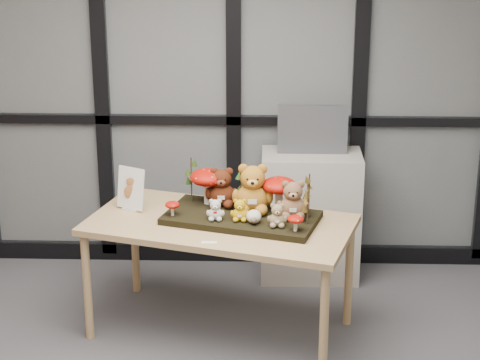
{
  "coord_description": "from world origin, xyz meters",
  "views": [
    {
      "loc": [
        0.68,
        -3.27,
        2.63
      ],
      "look_at": [
        0.53,
        1.39,
        0.99
      ],
      "focal_mm": 65.0,
      "sensor_mm": 36.0,
      "label": 1
    }
  ],
  "objects_px": {
    "diorama_tray": "(241,218)",
    "bear_tan_back": "(293,197)",
    "bear_pooh_yellow": "(253,185)",
    "mushroom_back_right": "(279,193)",
    "mushroom_front_left": "(172,208)",
    "monitor": "(313,129)",
    "bear_small_yellow": "(240,208)",
    "bear_white_bow": "(215,208)",
    "cabinet": "(310,216)",
    "mushroom_back_left": "(208,185)",
    "mushroom_front_right": "(296,222)",
    "plush_cream_hedgehog": "(254,216)",
    "display_table": "(220,232)",
    "sign_holder": "(131,191)",
    "bear_beige_small": "(277,214)"
  },
  "relations": [
    {
      "from": "plush_cream_hedgehog",
      "to": "mushroom_front_right",
      "type": "xyz_separation_m",
      "value": [
        0.23,
        -0.11,
        0.01
      ]
    },
    {
      "from": "bear_white_bow",
      "to": "mushroom_back_right",
      "type": "bearing_deg",
      "value": 39.14
    },
    {
      "from": "bear_tan_back",
      "to": "mushroom_front_left",
      "type": "relative_size",
      "value": 2.59
    },
    {
      "from": "bear_tan_back",
      "to": "mushroom_back_left",
      "type": "relative_size",
      "value": 1.04
    },
    {
      "from": "mushroom_front_left",
      "to": "sign_holder",
      "type": "xyz_separation_m",
      "value": [
        -0.27,
        0.18,
        0.03
      ]
    },
    {
      "from": "mushroom_back_right",
      "to": "sign_holder",
      "type": "bearing_deg",
      "value": 174.56
    },
    {
      "from": "diorama_tray",
      "to": "mushroom_back_left",
      "type": "xyz_separation_m",
      "value": [
        -0.21,
        0.18,
        0.14
      ]
    },
    {
      "from": "bear_tan_back",
      "to": "monitor",
      "type": "distance_m",
      "value": 0.86
    },
    {
      "from": "bear_tan_back",
      "to": "mushroom_front_right",
      "type": "height_order",
      "value": "bear_tan_back"
    },
    {
      "from": "bear_small_yellow",
      "to": "plush_cream_hedgehog",
      "type": "xyz_separation_m",
      "value": [
        0.08,
        -0.04,
        -0.03
      ]
    },
    {
      "from": "plush_cream_hedgehog",
      "to": "mushroom_front_right",
      "type": "height_order",
      "value": "mushroom_front_right"
    },
    {
      "from": "bear_pooh_yellow",
      "to": "cabinet",
      "type": "relative_size",
      "value": 0.36
    },
    {
      "from": "bear_white_bow",
      "to": "plush_cream_hedgehog",
      "type": "distance_m",
      "value": 0.23
    },
    {
      "from": "display_table",
      "to": "mushroom_back_right",
      "type": "distance_m",
      "value": 0.42
    },
    {
      "from": "cabinet",
      "to": "monitor",
      "type": "height_order",
      "value": "monitor"
    },
    {
      "from": "monitor",
      "to": "plush_cream_hedgehog",
      "type": "bearing_deg",
      "value": -111.81
    },
    {
      "from": "bear_tan_back",
      "to": "monitor",
      "type": "xyz_separation_m",
      "value": [
        0.15,
        0.83,
        0.17
      ]
    },
    {
      "from": "bear_white_bow",
      "to": "sign_holder",
      "type": "xyz_separation_m",
      "value": [
        -0.52,
        0.24,
        0.01
      ]
    },
    {
      "from": "mushroom_front_left",
      "to": "monitor",
      "type": "height_order",
      "value": "monitor"
    },
    {
      "from": "diorama_tray",
      "to": "mushroom_back_right",
      "type": "relative_size",
      "value": 3.89
    },
    {
      "from": "bear_tan_back",
      "to": "bear_small_yellow",
      "type": "relative_size",
      "value": 1.72
    },
    {
      "from": "bear_white_bow",
      "to": "mushroom_back_right",
      "type": "height_order",
      "value": "mushroom_back_right"
    },
    {
      "from": "bear_pooh_yellow",
      "to": "sign_holder",
      "type": "height_order",
      "value": "bear_pooh_yellow"
    },
    {
      "from": "mushroom_back_left",
      "to": "bear_white_bow",
      "type": "bearing_deg",
      "value": -76.71
    },
    {
      "from": "sign_holder",
      "to": "mushroom_back_left",
      "type": "bearing_deg",
      "value": 30.67
    },
    {
      "from": "bear_small_yellow",
      "to": "mushroom_front_left",
      "type": "bearing_deg",
      "value": -171.97
    },
    {
      "from": "plush_cream_hedgehog",
      "to": "cabinet",
      "type": "distance_m",
      "value": 1.04
    },
    {
      "from": "diorama_tray",
      "to": "bear_tan_back",
      "type": "bearing_deg",
      "value": 11.07
    },
    {
      "from": "bear_small_yellow",
      "to": "bear_white_bow",
      "type": "xyz_separation_m",
      "value": [
        -0.14,
        0.01,
        -0.0
      ]
    },
    {
      "from": "diorama_tray",
      "to": "mushroom_back_left",
      "type": "bearing_deg",
      "value": 155.48
    },
    {
      "from": "bear_pooh_yellow",
      "to": "mushroom_front_right",
      "type": "relative_size",
      "value": 3.15
    },
    {
      "from": "bear_small_yellow",
      "to": "bear_beige_small",
      "type": "distance_m",
      "value": 0.23
    },
    {
      "from": "bear_tan_back",
      "to": "monitor",
      "type": "bearing_deg",
      "value": 96.45
    },
    {
      "from": "bear_white_bow",
      "to": "mushroom_back_left",
      "type": "relative_size",
      "value": 0.59
    },
    {
      "from": "bear_pooh_yellow",
      "to": "mushroom_back_right",
      "type": "relative_size",
      "value": 1.42
    },
    {
      "from": "display_table",
      "to": "mushroom_back_right",
      "type": "height_order",
      "value": "mushroom_back_right"
    },
    {
      "from": "bear_white_bow",
      "to": "plush_cream_hedgehog",
      "type": "xyz_separation_m",
      "value": [
        0.22,
        -0.05,
        -0.03
      ]
    },
    {
      "from": "bear_pooh_yellow",
      "to": "mushroom_front_left",
      "type": "height_order",
      "value": "bear_pooh_yellow"
    },
    {
      "from": "mushroom_front_left",
      "to": "bear_small_yellow",
      "type": "bearing_deg",
      "value": -8.51
    },
    {
      "from": "bear_white_bow",
      "to": "mushroom_front_right",
      "type": "relative_size",
      "value": 1.36
    },
    {
      "from": "diorama_tray",
      "to": "bear_pooh_yellow",
      "type": "distance_m",
      "value": 0.2
    },
    {
      "from": "bear_small_yellow",
      "to": "bear_white_bow",
      "type": "relative_size",
      "value": 1.03
    },
    {
      "from": "mushroom_back_left",
      "to": "mushroom_front_right",
      "type": "xyz_separation_m",
      "value": [
        0.52,
        -0.42,
        -0.07
      ]
    },
    {
      "from": "mushroom_front_left",
      "to": "monitor",
      "type": "xyz_separation_m",
      "value": [
        0.85,
        0.83,
        0.25
      ]
    },
    {
      "from": "sign_holder",
      "to": "cabinet",
      "type": "relative_size",
      "value": 0.3
    },
    {
      "from": "mushroom_front_right",
      "to": "sign_holder",
      "type": "relative_size",
      "value": 0.39
    },
    {
      "from": "bear_small_yellow",
      "to": "sign_holder",
      "type": "xyz_separation_m",
      "value": [
        -0.67,
        0.24,
        0.01
      ]
    },
    {
      "from": "mushroom_back_right",
      "to": "bear_small_yellow",
      "type": "bearing_deg",
      "value": -145.01
    },
    {
      "from": "plush_cream_hedgehog",
      "to": "mushroom_front_left",
      "type": "relative_size",
      "value": 0.91
    },
    {
      "from": "sign_holder",
      "to": "monitor",
      "type": "distance_m",
      "value": 1.31
    }
  ]
}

